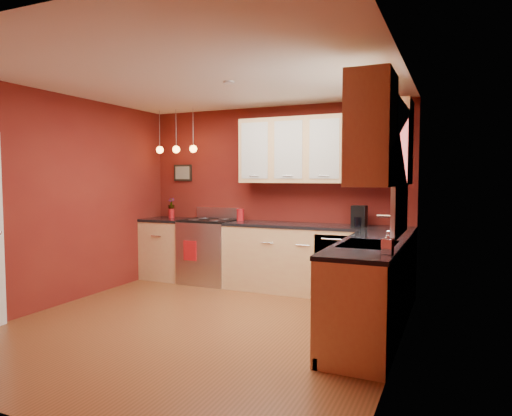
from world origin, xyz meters
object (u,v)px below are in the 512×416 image
at_px(sink, 369,246).
at_px(red_canister, 240,215).
at_px(coffee_maker, 359,217).
at_px(soap_pump, 388,243).
at_px(gas_range, 209,251).

height_order(sink, red_canister, sink).
bearing_deg(sink, coffee_maker, 104.60).
bearing_deg(sink, soap_pump, -65.74).
distance_m(gas_range, sink, 3.05).
relative_size(red_canister, coffee_maker, 0.65).
distance_m(gas_range, coffee_maker, 2.29).
xyz_separation_m(coffee_maker, soap_pump, (0.65, -2.11, -0.03)).
bearing_deg(red_canister, sink, -36.74).
height_order(gas_range, red_canister, red_canister).
xyz_separation_m(sink, soap_pump, (0.25, -0.55, 0.12)).
bearing_deg(red_canister, soap_pump, -41.94).
distance_m(red_canister, coffee_maker, 1.75).
height_order(sink, coffee_maker, sink).
height_order(coffee_maker, soap_pump, coffee_maker).
bearing_deg(gas_range, soap_pump, -35.55).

